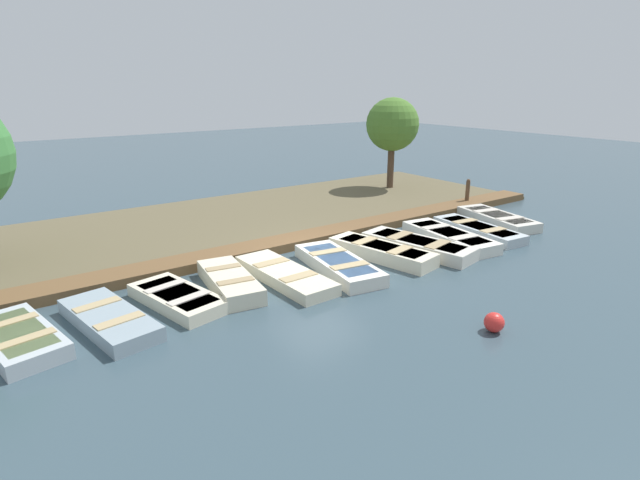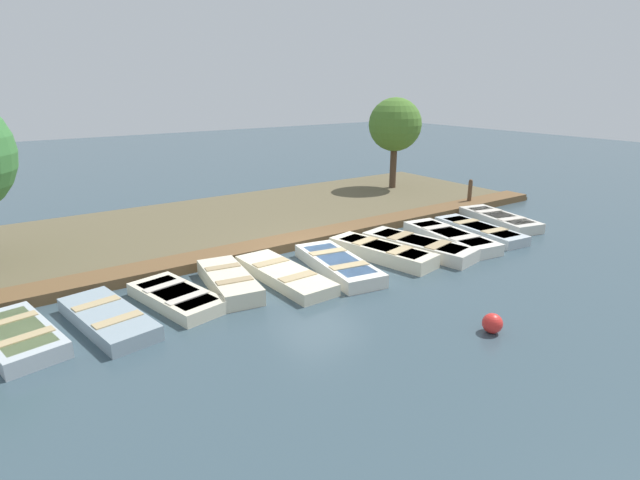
% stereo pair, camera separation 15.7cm
% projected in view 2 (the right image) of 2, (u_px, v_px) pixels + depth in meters
% --- Properties ---
extents(ground_plane, '(80.00, 80.00, 0.00)m').
position_uv_depth(ground_plane, '(318.00, 258.00, 14.81)').
color(ground_plane, '#384C56').
extents(shore_bank, '(8.00, 24.00, 0.13)m').
position_uv_depth(shore_bank, '(242.00, 220.00, 18.70)').
color(shore_bank, brown).
rests_on(shore_bank, ground_plane).
extents(dock_walkway, '(1.01, 23.66, 0.28)m').
position_uv_depth(dock_walkway, '(292.00, 241.00, 15.90)').
color(dock_walkway, brown).
rests_on(dock_walkway, ground_plane).
extents(rowboat_0, '(2.80, 1.64, 0.36)m').
position_uv_depth(rowboat_0, '(17.00, 336.00, 9.89)').
color(rowboat_0, '#B2BCC1').
rests_on(rowboat_0, ground_plane).
extents(rowboat_1, '(3.05, 1.56, 0.35)m').
position_uv_depth(rowboat_1, '(108.00, 318.00, 10.67)').
color(rowboat_1, '#8C9EA8').
rests_on(rowboat_1, ground_plane).
extents(rowboat_2, '(2.81, 1.66, 0.33)m').
position_uv_depth(rowboat_2, '(177.00, 297.00, 11.73)').
color(rowboat_2, beige).
rests_on(rowboat_2, ground_plane).
extents(rowboat_3, '(2.84, 1.36, 0.43)m').
position_uv_depth(rowboat_3, '(229.00, 281.00, 12.54)').
color(rowboat_3, beige).
rests_on(rowboat_3, ground_plane).
extents(rowboat_4, '(3.42, 1.20, 0.33)m').
position_uv_depth(rowboat_4, '(284.00, 275.00, 13.10)').
color(rowboat_4, beige).
rests_on(rowboat_4, ground_plane).
extents(rowboat_5, '(3.44, 1.65, 0.38)m').
position_uv_depth(rowboat_5, '(338.00, 264.00, 13.76)').
color(rowboat_5, silver).
rests_on(rowboat_5, ground_plane).
extents(rowboat_6, '(3.46, 1.64, 0.43)m').
position_uv_depth(rowboat_6, '(382.00, 252.00, 14.72)').
color(rowboat_6, beige).
rests_on(rowboat_6, ground_plane).
extents(rowboat_7, '(3.68, 1.81, 0.41)m').
position_uv_depth(rowboat_7, '(418.00, 246.00, 15.27)').
color(rowboat_7, beige).
rests_on(rowboat_7, ground_plane).
extents(rowboat_8, '(3.59, 1.58, 0.39)m').
position_uv_depth(rowboat_8, '(450.00, 237.00, 16.15)').
color(rowboat_8, silver).
rests_on(rowboat_8, ground_plane).
extents(rowboat_9, '(3.44, 1.37, 0.34)m').
position_uv_depth(rowboat_9, '(480.00, 230.00, 16.99)').
color(rowboat_9, '#B2BCC1').
rests_on(rowboat_9, ground_plane).
extents(rowboat_10, '(3.36, 1.81, 0.38)m').
position_uv_depth(rowboat_10, '(499.00, 219.00, 18.29)').
color(rowboat_10, beige).
rests_on(rowboat_10, ground_plane).
extents(mooring_post_far, '(0.17, 0.17, 1.18)m').
position_uv_depth(mooring_post_far, '(470.00, 193.00, 20.65)').
color(mooring_post_far, brown).
rests_on(mooring_post_far, ground_plane).
extents(buoy, '(0.42, 0.42, 0.42)m').
position_uv_depth(buoy, '(492.00, 323.00, 10.35)').
color(buoy, red).
rests_on(buoy, ground_plane).
extents(park_tree_left, '(2.46, 2.46, 4.34)m').
position_uv_depth(park_tree_left, '(395.00, 125.00, 23.21)').
color(park_tree_left, '#4C3828').
rests_on(park_tree_left, ground_plane).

